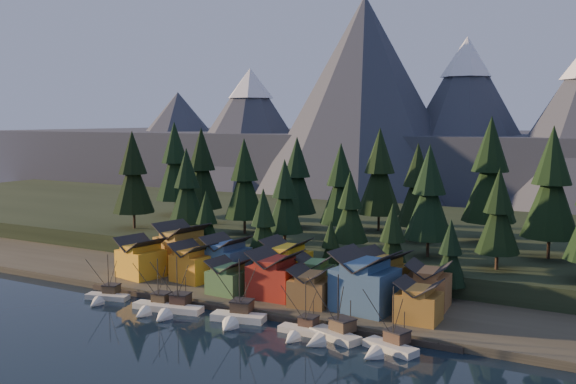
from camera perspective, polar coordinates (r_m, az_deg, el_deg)
The scene contains 45 objects.
ground at distance 111.20m, azimuth -7.67°, elevation -12.89°, with size 500.00×500.00×0.00m, color black.
shore_strip at distance 143.63m, azimuth 1.96°, elevation -8.04°, with size 400.00×50.00×1.50m, color #363327.
hillside at distance 188.07m, azimuth 8.91°, elevation -3.93°, with size 420.00×100.00×6.00m, color black.
dock at distance 123.99m, azimuth -3.05°, elevation -10.54°, with size 80.00×4.00×1.00m, color #41382E.
mountain_ridge at distance 305.22m, azimuth 16.24°, elevation 4.23°, with size 560.00×190.00×90.00m.
boat_0 at distance 137.12m, azimuth -15.98°, elevation -8.49°, with size 9.60×10.05×10.32m.
boat_1 at distance 127.93m, azimuth -11.88°, elevation -9.40°, with size 9.93×10.64×11.05m.
boat_2 at distance 125.41m, azimuth -10.20°, elevation -9.63°, with size 11.18×11.84×11.86m.
boat_3 at distance 118.52m, azimuth -4.63°, elevation -10.34°, with size 10.71×11.34×12.79m.
boat_4 at distance 111.76m, azimuth 1.18°, elevation -11.72°, with size 9.32×10.16×10.16m.
boat_5 at distance 109.27m, azimuth 3.84°, elevation -11.84°, with size 10.12×10.76×12.33m.
boat_6 at distance 105.09m, azimuth 8.75°, elevation -12.76°, with size 9.84×10.41×11.64m.
house_front_0 at distance 148.31m, azimuth -12.96°, elevation -5.58°, with size 10.46×10.08×8.92m.
house_front_1 at distance 142.48m, azimuth -8.42°, elevation -6.09°, with size 9.10×8.82×8.41m.
house_front_2 at distance 131.94m, azimuth -5.33°, elevation -7.41°, with size 7.43×7.48×6.95m.
house_front_3 at distance 128.34m, azimuth -1.14°, elevation -7.19°, with size 9.26×8.83×9.38m.
house_front_4 at distance 123.29m, azimuth 2.02°, elevation -8.29°, with size 7.99×8.49×7.33m.
house_front_5 at distance 120.26m, azimuth 6.86°, elevation -7.71°, with size 11.74×10.90×11.19m.
house_front_6 at distance 115.93m, azimuth 11.53°, elevation -9.38°, with size 7.44×7.04×7.34m.
house_back_0 at distance 152.64m, azimuth -9.41°, elevation -4.72°, with size 11.80×11.47×11.08m.
house_back_1 at distance 142.89m, azimuth -5.52°, elevation -5.75°, with size 9.23×9.32×9.63m.
house_back_2 at distance 139.00m, azimuth -0.14°, elevation -6.06°, with size 9.17×8.42×9.67m.
house_back_3 at distance 132.22m, azimuth 2.36°, elevation -7.16°, with size 8.59×7.89×7.77m.
house_back_4 at distance 127.79m, azimuth 8.31°, elevation -7.21°, with size 10.66×10.38×9.83m.
house_back_5 at distance 124.68m, azimuth 12.37°, elevation -7.98°, with size 8.14×8.23×8.50m.
tree_hill_0 at distance 185.31m, azimuth -13.61°, elevation 1.46°, with size 11.86×11.86×27.62m.
tree_hill_1 at distance 189.94m, azimuth -7.68°, elevation 1.83°, with size 12.19×12.19×28.40m.
tree_hill_2 at distance 168.32m, azimuth -8.98°, elevation 0.30°, with size 10.09×10.09×23.50m.
tree_hill_3 at distance 172.16m, azimuth -3.90°, elevation 0.93°, with size 11.09×11.09×25.83m.
tree_hill_4 at distance 181.00m, azimuth 0.80°, elevation 1.24°, with size 11.14×11.14×25.95m.
tree_hill_5 at distance 154.69m, azimuth -0.30°, elevation -0.60°, with size 9.17×9.17×21.35m.
tree_hill_6 at distance 164.22m, azimuth 4.70°, elevation 0.46°, with size 10.66×10.66×24.83m.
tree_hill_7 at distance 145.14m, azimuth 5.53°, elevation -1.54°, with size 8.31×8.31×19.37m.
tree_hill_8 at distance 164.36m, azimuth 11.44°, elevation 0.38°, with size 10.71×10.71×24.95m.
tree_hill_9 at distance 145.86m, azimuth 12.42°, elevation -0.32°, with size 10.89×10.89×25.36m.
tree_hill_10 at distance 167.79m, azimuth 17.51°, elevation 1.59°, with size 13.58×13.58×31.64m.
tree_hill_11 at distance 137.63m, azimuth 18.20°, elevation -1.88°, with size 9.05×9.05×21.08m.
tree_hill_12 at distance 151.63m, azimuth 22.37°, elevation 0.47°, with size 12.69×12.69×29.55m.
tree_hill_15 at distance 178.14m, azimuth 8.13°, elevation 1.55°, with size 12.27×12.27×28.59m.
tree_hill_16 at distance 208.76m, azimuth -10.02°, elevation 2.45°, with size 12.88×12.88×30.01m.
tree_shore_0 at distance 155.80m, azimuth -7.25°, elevation -2.88°, with size 7.88×7.88×18.37m.
tree_shore_1 at distance 146.91m, azimuth -2.20°, elevation -3.11°, with size 8.47×8.47×19.74m.
tree_shore_2 at distance 139.65m, azimuth 3.81°, elevation -5.02°, with size 5.85×5.85×13.64m.
tree_shore_3 at distance 133.93m, azimuth 9.27°, elevation -4.46°, with size 7.89×7.89×18.38m.
tree_shore_4 at distance 130.76m, azimuth 14.23°, elevation -5.46°, with size 6.81×6.81×15.87m.
Camera 1 is at (62.91, -83.97, 36.84)m, focal length 40.00 mm.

